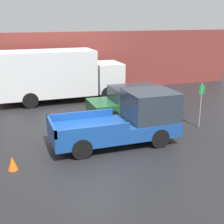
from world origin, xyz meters
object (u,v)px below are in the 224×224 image
object	(u,v)px
delivery_truck	(57,74)
newspaper_box	(31,88)
pickup_truck	(128,120)
parking_sign	(201,103)
car	(134,101)
traffic_cone	(12,163)

from	to	relation	value
delivery_truck	newspaper_box	world-z (taller)	delivery_truck
pickup_truck	parking_sign	size ratio (longest dim) A/B	2.43
delivery_truck	parking_sign	size ratio (longest dim) A/B	3.53
delivery_truck	car	bearing A→B (deg)	-52.84
delivery_truck	newspaper_box	distance (m)	2.56
pickup_truck	delivery_truck	size ratio (longest dim) A/B	0.69
car	newspaper_box	distance (m)	7.66
newspaper_box	traffic_cone	size ratio (longest dim) A/B	2.17
pickup_truck	car	distance (m)	3.74
pickup_truck	parking_sign	xyz separation A→B (m)	(3.87, 0.60, 0.22)
parking_sign	delivery_truck	bearing A→B (deg)	127.79
pickup_truck	parking_sign	world-z (taller)	parking_sign
parking_sign	pickup_truck	bearing A→B (deg)	-171.17
car	delivery_truck	bearing A→B (deg)	127.16
traffic_cone	pickup_truck	bearing A→B (deg)	12.24
pickup_truck	car	bearing A→B (deg)	63.45
parking_sign	newspaper_box	xyz separation A→B (m)	(-6.91, 8.78, -0.67)
pickup_truck	traffic_cone	world-z (taller)	pickup_truck
pickup_truck	delivery_truck	xyz separation A→B (m)	(-1.58, 7.62, 0.69)
pickup_truck	car	size ratio (longest dim) A/B	1.12
pickup_truck	traffic_cone	distance (m)	4.81
parking_sign	newspaper_box	bearing A→B (deg)	128.21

